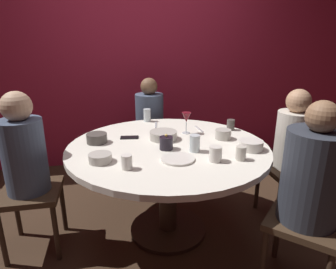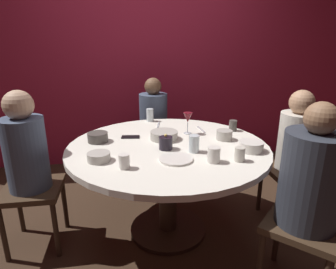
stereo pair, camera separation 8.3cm
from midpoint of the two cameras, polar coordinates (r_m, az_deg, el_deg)
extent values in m
plane|color=#382619|center=(2.49, -1.00, -18.12)|extent=(8.00, 8.00, 0.00)
cube|color=maroon|center=(3.54, -5.75, 15.32)|extent=(6.00, 0.10, 2.60)
cylinder|color=silver|center=(2.14, -1.11, -2.55)|extent=(1.46, 1.46, 0.04)
cylinder|color=#332319|center=(2.30, -1.05, -11.13)|extent=(0.14, 0.14, 0.69)
cylinder|color=#2D2116|center=(2.48, -1.00, -17.84)|extent=(0.60, 0.60, 0.03)
cube|color=#3F2D1E|center=(2.31, -26.21, -10.12)|extent=(0.40, 0.40, 0.04)
cylinder|color=#475670|center=(2.20, -27.20, -3.80)|extent=(0.28, 0.28, 0.51)
sphere|color=tan|center=(2.11, -28.53, 4.84)|extent=(0.20, 0.20, 0.20)
cylinder|color=#332319|center=(2.34, -30.60, -17.18)|extent=(0.04, 0.04, 0.43)
cylinder|color=#332319|center=(2.25, -22.05, -17.37)|extent=(0.04, 0.04, 0.43)
cylinder|color=#332319|center=(2.61, -28.26, -13.00)|extent=(0.04, 0.04, 0.43)
cylinder|color=#332319|center=(2.53, -20.72, -12.95)|extent=(0.04, 0.04, 0.43)
cube|color=#3F2D1E|center=(3.17, -4.28, -0.71)|extent=(0.40, 0.40, 0.04)
cylinder|color=#475670|center=(3.09, -4.39, 3.67)|extent=(0.29, 0.29, 0.46)
sphere|color=brown|center=(3.03, -4.53, 9.34)|extent=(0.18, 0.18, 0.18)
cylinder|color=#332319|center=(3.39, -7.40, -3.73)|extent=(0.04, 0.04, 0.43)
cylinder|color=#332319|center=(3.08, -6.94, -6.06)|extent=(0.04, 0.04, 0.43)
cylinder|color=#332319|center=(3.43, -1.72, -3.35)|extent=(0.04, 0.04, 0.43)
cylinder|color=#332319|center=(3.12, -0.67, -5.60)|extent=(0.04, 0.04, 0.43)
cube|color=#3F2D1E|center=(2.61, 21.71, -6.24)|extent=(0.40, 0.40, 0.04)
cylinder|color=beige|center=(2.52, 22.38, -1.02)|extent=(0.28, 0.28, 0.46)
sphere|color=tan|center=(2.45, 23.26, 5.99)|extent=(0.19, 0.19, 0.19)
cylinder|color=#332319|center=(2.93, 22.24, -8.74)|extent=(0.04, 0.04, 0.43)
cylinder|color=#332319|center=(2.76, 16.24, -9.70)|extent=(0.04, 0.04, 0.43)
cylinder|color=#332319|center=(2.69, 26.19, -11.79)|extent=(0.04, 0.04, 0.43)
cylinder|color=#332319|center=(2.51, 19.81, -13.14)|extent=(0.04, 0.04, 0.43)
cube|color=#3F2D1E|center=(1.94, 23.98, -15.34)|extent=(0.57, 0.57, 0.04)
cylinder|color=#2D333D|center=(1.81, 25.16, -7.58)|extent=(0.47, 0.47, 0.54)
sphere|color=#8C6647|center=(1.70, 26.72, 3.12)|extent=(0.17, 0.17, 0.17)
cylinder|color=#332319|center=(2.21, 28.58, -19.12)|extent=(0.04, 0.04, 0.43)
cylinder|color=#332319|center=(2.24, 19.58, -17.28)|extent=(0.04, 0.04, 0.43)
cylinder|color=#332319|center=(1.97, 16.80, -22.45)|extent=(0.04, 0.04, 0.43)
cylinder|color=black|center=(2.04, -1.51, -1.69)|extent=(0.10, 0.10, 0.09)
sphere|color=#F9D159|center=(2.02, -1.53, -0.17)|extent=(0.02, 0.02, 0.02)
cylinder|color=silver|center=(2.40, 2.56, 0.31)|extent=(0.06, 0.06, 0.01)
cylinder|color=silver|center=(2.38, 2.57, 1.40)|extent=(0.01, 0.01, 0.09)
cone|color=maroon|center=(2.36, 2.60, 3.38)|extent=(0.08, 0.08, 0.08)
cylinder|color=silver|center=(1.88, 0.65, -4.79)|extent=(0.22, 0.22, 0.01)
cube|color=black|center=(2.31, -8.55, -0.58)|extent=(0.15, 0.09, 0.01)
cylinder|color=#4C4742|center=(2.25, -14.76, -0.70)|extent=(0.15, 0.15, 0.07)
cylinder|color=#B2ADA3|center=(2.25, -1.97, -0.16)|extent=(0.21, 0.21, 0.06)
cylinder|color=#B2ADA3|center=(2.29, 9.70, 0.04)|extent=(0.12, 0.12, 0.07)
cylinder|color=silver|center=(2.11, 14.77, -2.01)|extent=(0.17, 0.17, 0.07)
cylinder|color=#B2ADA3|center=(1.90, -14.33, -4.46)|extent=(0.15, 0.15, 0.05)
cylinder|color=silver|center=(2.74, -4.97, 3.77)|extent=(0.07, 0.07, 0.12)
cylinder|color=#4C4742|center=(2.52, 11.22, 1.86)|extent=(0.07, 0.07, 0.09)
cylinder|color=beige|center=(1.91, 12.84, -3.58)|extent=(0.07, 0.07, 0.09)
cylinder|color=silver|center=(1.76, -9.39, -5.34)|extent=(0.07, 0.07, 0.09)
cylinder|color=silver|center=(1.86, 8.00, -3.78)|extent=(0.08, 0.08, 0.10)
cylinder|color=silver|center=(2.00, 4.06, -1.74)|extent=(0.07, 0.07, 0.12)
cube|color=#B7B7BC|center=(2.62, -3.27, 1.88)|extent=(0.05, 0.18, 0.01)
cube|color=#B7B7BC|center=(2.51, 5.15, 1.07)|extent=(0.03, 0.18, 0.01)
camera|label=1|loc=(0.04, -91.12, -0.37)|focal=31.22mm
camera|label=2|loc=(0.04, 88.88, 0.37)|focal=31.22mm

